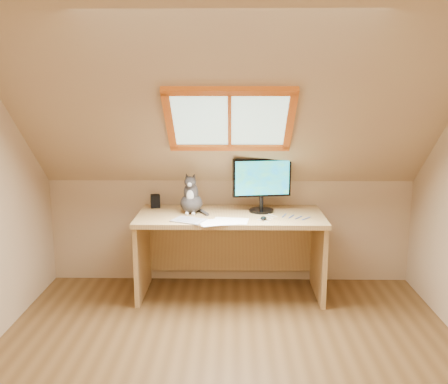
{
  "coord_description": "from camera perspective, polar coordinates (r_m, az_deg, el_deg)",
  "views": [
    {
      "loc": [
        0.03,
        -2.96,
        1.87
      ],
      "look_at": [
        -0.04,
        1.0,
        1.04
      ],
      "focal_mm": 40.0,
      "sensor_mm": 36.0,
      "label": 1
    }
  ],
  "objects": [
    {
      "name": "ground",
      "position": [
        3.5,
        0.46,
        -20.53
      ],
      "size": [
        3.5,
        3.5,
        0.0
      ],
      "primitive_type": "plane",
      "color": "brown",
      "rests_on": "ground"
    },
    {
      "name": "mouse",
      "position": [
        4.29,
        4.53,
        -3.03
      ],
      "size": [
        0.06,
        0.1,
        0.03
      ],
      "primitive_type": "ellipsoid",
      "rotation": [
        0.0,
        0.0,
        -0.1
      ],
      "color": "black",
      "rests_on": "desk"
    },
    {
      "name": "cables",
      "position": [
        4.38,
        6.92,
        -2.9
      ],
      "size": [
        0.51,
        0.26,
        0.01
      ],
      "color": "silver",
      "rests_on": "desk"
    },
    {
      "name": "room_shell",
      "position": [
        2.9,
        0.49,
        3.06
      ],
      "size": [
        3.52,
        3.52,
        2.41
      ],
      "color": "tan",
      "rests_on": "ground"
    },
    {
      "name": "desk",
      "position": [
        4.61,
        0.73,
        -5.11
      ],
      "size": [
        1.67,
        0.73,
        0.76
      ],
      "color": "tan",
      "rests_on": "ground"
    },
    {
      "name": "desk_speaker",
      "position": [
        4.76,
        -7.85,
        -1.04
      ],
      "size": [
        0.1,
        0.1,
        0.12
      ],
      "primitive_type": "cube",
      "rotation": [
        0.0,
        0.0,
        0.22
      ],
      "color": "black",
      "rests_on": "desk"
    },
    {
      "name": "papers",
      "position": [
        4.23,
        -0.52,
        -3.4
      ],
      "size": [
        0.35,
        0.3,
        0.01
      ],
      "color": "white",
      "rests_on": "desk"
    },
    {
      "name": "cat",
      "position": [
        4.52,
        -3.78,
        -0.74
      ],
      "size": [
        0.21,
        0.25,
        0.37
      ],
      "color": "#393432",
      "rests_on": "desk"
    },
    {
      "name": "graphics_tablet",
      "position": [
        4.26,
        -4.05,
        -3.25
      ],
      "size": [
        0.32,
        0.28,
        0.01
      ],
      "primitive_type": "cube",
      "rotation": [
        0.0,
        0.0,
        -0.42
      ],
      "color": "#B2B2B7",
      "rests_on": "desk"
    },
    {
      "name": "monitor",
      "position": [
        4.52,
        4.34,
        1.22
      ],
      "size": [
        0.53,
        0.23,
        0.49
      ],
      "color": "black",
      "rests_on": "desk"
    }
  ]
}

